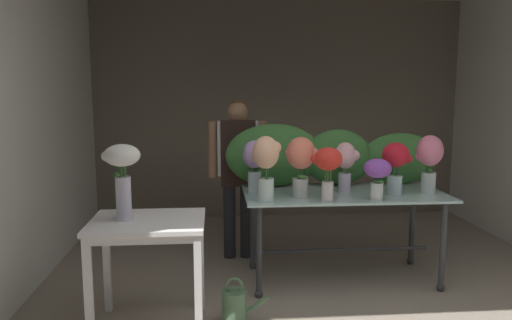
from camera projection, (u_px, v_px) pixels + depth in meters
name	position (u px, v px, depth m)	size (l,w,h in m)	color
ground_plane	(304.00, 267.00, 4.71)	(8.79, 8.79, 0.00)	gray
wall_back	(278.00, 110.00, 6.47)	(4.85, 0.12, 2.81)	#706656
wall_left	(32.00, 121.00, 4.30)	(0.12, 4.11, 2.81)	silver
display_table_glass	(343.00, 207.00, 4.31)	(1.73, 0.85, 0.80)	#A7CBC7
side_table_white	(148.00, 234.00, 3.44)	(0.78, 0.63, 0.79)	white
florist	(238.00, 162.00, 4.85)	(0.57, 0.24, 1.57)	#232328
foliage_backdrop	(323.00, 157.00, 4.54)	(1.98, 0.31, 0.58)	#387033
vase_crimson_hydrangea	(395.00, 163.00, 4.14)	(0.25, 0.23, 0.45)	silver
vase_coral_tulips	(301.00, 160.00, 4.06)	(0.28, 0.24, 0.50)	silver
vase_blush_carnations	(346.00, 163.00, 4.24)	(0.22, 0.18, 0.44)	silver
vase_peach_dahlias	(266.00, 162.00, 3.90)	(0.23, 0.21, 0.52)	silver
vase_rosy_anemones	(429.00, 158.00, 4.21)	(0.23, 0.22, 0.50)	silver
vase_lilac_ranunculus	(255.00, 162.00, 4.19)	(0.21, 0.20, 0.46)	silver
vase_violet_snapdragons	(378.00, 173.00, 3.95)	(0.23, 0.22, 0.34)	silver
vase_scarlet_peonies	(328.00, 165.00, 3.90)	(0.25, 0.22, 0.44)	silver
vase_white_roses_tall	(122.00, 171.00, 3.36)	(0.26, 0.24, 0.53)	silver
watering_can	(235.00, 306.00, 3.58)	(0.35, 0.18, 0.34)	#4C704C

